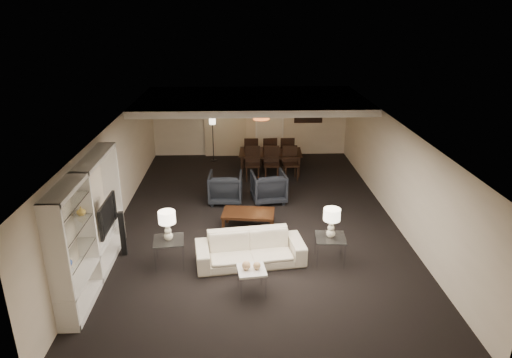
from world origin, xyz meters
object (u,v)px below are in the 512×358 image
at_px(table_lamp_left, 168,226).
at_px(chair_fr, 287,151).
at_px(television, 102,215).
at_px(chair_nm, 272,164).
at_px(sofa, 250,249).
at_px(floor_lamp, 213,140).
at_px(chair_nl, 253,164).
at_px(marble_table, 252,281).
at_px(vase_blue, 67,262).
at_px(armchair_left, 226,188).
at_px(chair_fm, 269,152).
at_px(armchair_right, 269,187).
at_px(vase_amber, 81,211).
at_px(floor_speaker, 123,234).
at_px(dining_table, 270,162).
at_px(pendant_light, 261,115).
at_px(table_lamp_right, 331,223).
at_px(coffee_table, 248,220).
at_px(side_table_left, 170,252).
at_px(chair_nr, 291,164).
at_px(side_table_right, 330,249).

xyz_separation_m(table_lamp_left, chair_fr, (3.11, 6.29, -0.38)).
distance_m(television, chair_nm, 6.17).
height_order(sofa, floor_lamp, floor_lamp).
bearing_deg(floor_lamp, chair_nl, -56.46).
distance_m(marble_table, vase_blue, 3.30).
bearing_deg(armchair_left, chair_fm, -112.80).
relative_size(armchair_right, television, 0.83).
distance_m(vase_amber, floor_lamp, 8.10).
bearing_deg(floor_speaker, armchair_left, 45.94).
xyz_separation_m(floor_speaker, dining_table, (3.57, 5.18, -0.16)).
xyz_separation_m(television, dining_table, (3.88, 5.42, -0.72)).
xyz_separation_m(television, chair_fr, (4.48, 6.07, -0.55)).
relative_size(sofa, armchair_right, 2.45).
bearing_deg(table_lamp_left, dining_table, 66.04).
xyz_separation_m(pendant_light, table_lamp_right, (1.19, -5.65, -1.01)).
bearing_deg(chair_nm, coffee_table, -100.76).
distance_m(sofa, table_lamp_left, 1.79).
height_order(armchair_right, chair_fr, chair_fr).
height_order(coffee_table, armchair_left, armchair_left).
bearing_deg(coffee_table, table_lamp_right, -43.26).
relative_size(pendant_light, chair_fm, 0.49).
bearing_deg(chair_nm, table_lamp_right, -77.21).
bearing_deg(floor_speaker, armchair_right, 33.42).
distance_m(coffee_table, table_lamp_right, 2.43).
height_order(side_table_left, dining_table, dining_table).
bearing_deg(armchair_right, television, 32.32).
bearing_deg(dining_table, sofa, -94.83).
distance_m(floor_speaker, chair_nm, 5.77).
xyz_separation_m(marble_table, chair_nm, (0.81, 6.09, 0.27)).
bearing_deg(chair_nr, pendant_light, 138.70).
xyz_separation_m(pendant_light, armchair_left, (-1.11, -2.35, -1.50)).
distance_m(coffee_table, table_lamp_left, 2.43).
xyz_separation_m(coffee_table, vase_amber, (-3.10, -2.42, 1.42)).
bearing_deg(table_lamp_left, television, 170.86).
bearing_deg(chair_nl, armchair_right, -74.91).
xyz_separation_m(armchair_left, vase_blue, (-2.50, -5.07, 0.73)).
bearing_deg(chair_nr, table_lamp_right, -91.44).
height_order(table_lamp_right, chair_fr, table_lamp_right).
relative_size(table_lamp_right, marble_table, 1.24).
height_order(side_table_left, chair_fr, chair_fr).
height_order(armchair_left, dining_table, armchair_left).
relative_size(television, chair_nm, 1.07).
bearing_deg(vase_amber, sofa, 14.80).
height_order(coffee_table, table_lamp_left, table_lamp_left).
bearing_deg(coffee_table, side_table_left, -136.74).
relative_size(coffee_table, dining_table, 0.62).
bearing_deg(chair_nl, television, -122.61).
bearing_deg(side_table_right, dining_table, 99.02).
xyz_separation_m(marble_table, chair_nl, (0.21, 6.09, 0.27)).
distance_m(armchair_right, chair_fm, 3.00).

